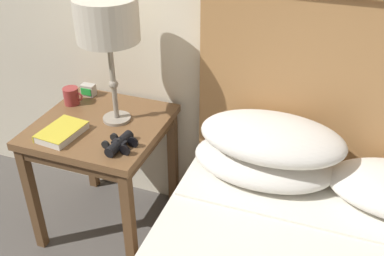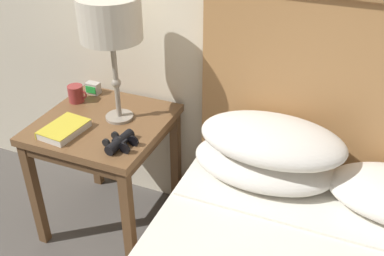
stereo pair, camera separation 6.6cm
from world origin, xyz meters
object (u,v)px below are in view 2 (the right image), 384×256
(binoculars_pair, at_px, (120,142))
(alarm_clock, at_px, (93,88))
(nightstand, at_px, (104,136))
(coffee_mug, at_px, (76,94))
(table_lamp, at_px, (110,22))
(book_on_nightstand, at_px, (64,129))

(binoculars_pair, height_order, alarm_clock, alarm_clock)
(nightstand, bearing_deg, coffee_mug, 152.11)
(table_lamp, height_order, binoculars_pair, table_lamp)
(book_on_nightstand, xyz_separation_m, alarm_clock, (-0.09, 0.37, 0.01))
(nightstand, bearing_deg, alarm_clock, 130.61)
(book_on_nightstand, xyz_separation_m, binoculars_pair, (0.29, -0.00, 0.01))
(book_on_nightstand, height_order, binoculars_pair, binoculars_pair)
(table_lamp, distance_m, coffee_mug, 0.51)
(book_on_nightstand, bearing_deg, nightstand, 56.06)
(binoculars_pair, bearing_deg, alarm_clock, 135.12)
(book_on_nightstand, relative_size, binoculars_pair, 1.37)
(nightstand, height_order, coffee_mug, coffee_mug)
(alarm_clock, bearing_deg, coffee_mug, -105.36)
(table_lamp, height_order, book_on_nightstand, table_lamp)
(nightstand, distance_m, binoculars_pair, 0.26)
(book_on_nightstand, bearing_deg, coffee_mug, 113.57)
(book_on_nightstand, distance_m, coffee_mug, 0.29)
(book_on_nightstand, relative_size, alarm_clock, 3.19)
(binoculars_pair, bearing_deg, nightstand, 140.56)
(alarm_clock, bearing_deg, binoculars_pair, -44.88)
(book_on_nightstand, bearing_deg, binoculars_pair, -0.39)
(binoculars_pair, bearing_deg, book_on_nightstand, 179.61)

